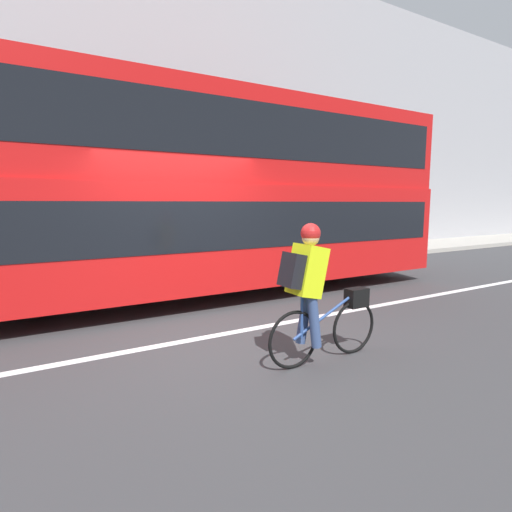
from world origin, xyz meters
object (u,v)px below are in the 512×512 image
Objects in this scene: cyclist_on_bike at (314,289)px; trash_bin at (225,245)px; bus at (208,188)px; street_sign_post at (262,214)px.

trash_bin is at bearing 71.62° from cyclist_on_bike.
bus is 3.92m from cyclist_on_bike.
cyclist_on_bike is at bearing -108.38° from trash_bin.
trash_bin is (1.85, 3.05, -1.46)m from bus.
cyclist_on_bike reaches higher than trash_bin.
street_sign_post reaches higher than trash_bin.
trash_bin is 0.38× the size of street_sign_post.
bus reaches higher than street_sign_post.
street_sign_post is at bearing 44.88° from bus.
bus is at bearing 83.96° from cyclist_on_bike.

